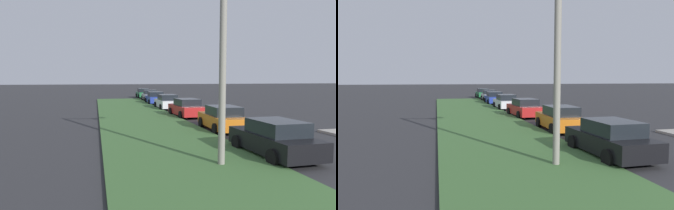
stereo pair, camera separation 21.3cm
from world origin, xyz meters
TOP-DOWN VIEW (x-y plane):
  - grass_median at (10.00, 6.34)m, footprint 60.00×6.00m
  - parked_car_black at (5.55, 2.69)m, footprint 4.35×2.11m
  - parked_car_orange at (11.73, 2.25)m, footprint 4.38×2.18m
  - parked_car_red at (18.39, 2.50)m, footprint 4.38×2.18m
  - parked_car_white at (24.92, 2.58)m, footprint 4.30×2.03m
  - parked_car_blue at (31.31, 2.59)m, footprint 4.33×2.08m
  - parked_car_silver at (36.61, 2.30)m, footprint 4.36×2.14m
  - parked_car_green at (42.93, 2.24)m, footprint 4.31×2.03m
  - streetlight at (4.55, 4.98)m, footprint 0.66×2.87m

SIDE VIEW (x-z plane):
  - grass_median at x=10.00m, z-range 0.00..0.12m
  - parked_car_black at x=5.55m, z-range -0.02..1.45m
  - parked_car_orange at x=11.73m, z-range -0.02..1.45m
  - parked_car_red at x=18.39m, z-range -0.02..1.45m
  - parked_car_white at x=24.92m, z-range -0.02..1.45m
  - parked_car_blue at x=31.31m, z-range -0.02..1.45m
  - parked_car_silver at x=36.61m, z-range -0.02..1.45m
  - parked_car_green at x=42.93m, z-range -0.02..1.45m
  - streetlight at x=4.55m, z-range 0.64..8.14m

